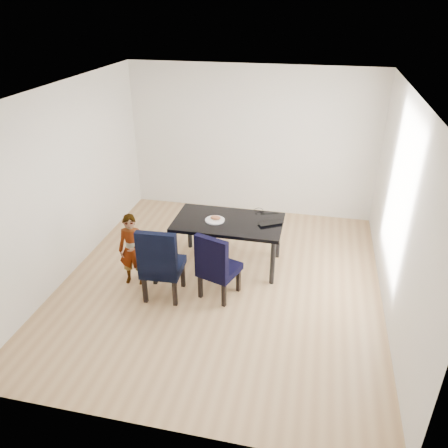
% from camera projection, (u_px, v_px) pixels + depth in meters
% --- Properties ---
extents(floor, '(4.50, 5.00, 0.01)m').
position_uv_depth(floor, '(221.00, 282.00, 6.36)').
color(floor, tan).
rests_on(floor, ground).
extents(ceiling, '(4.50, 5.00, 0.01)m').
position_uv_depth(ceiling, '(220.00, 91.00, 5.10)').
color(ceiling, white).
rests_on(ceiling, wall_back).
extents(wall_back, '(4.50, 0.01, 2.70)m').
position_uv_depth(wall_back, '(251.00, 142.00, 7.90)').
color(wall_back, white).
rests_on(wall_back, ground).
extents(wall_front, '(4.50, 0.01, 2.70)m').
position_uv_depth(wall_front, '(153.00, 320.00, 3.56)').
color(wall_front, white).
rests_on(wall_front, ground).
extents(wall_left, '(0.01, 5.00, 2.70)m').
position_uv_depth(wall_left, '(65.00, 183.00, 6.16)').
color(wall_left, white).
rests_on(wall_left, ground).
extents(wall_right, '(0.01, 5.00, 2.70)m').
position_uv_depth(wall_right, '(401.00, 214.00, 5.30)').
color(wall_right, silver).
rests_on(wall_right, ground).
extents(dining_table, '(1.60, 0.90, 0.75)m').
position_uv_depth(dining_table, '(228.00, 243.00, 6.62)').
color(dining_table, black).
rests_on(dining_table, floor).
extents(chair_left, '(0.55, 0.57, 1.09)m').
position_uv_depth(chair_left, '(163.00, 261.00, 5.85)').
color(chair_left, black).
rests_on(chair_left, floor).
extents(chair_right, '(0.61, 0.62, 0.99)m').
position_uv_depth(chair_right, '(220.00, 264.00, 5.88)').
color(chair_right, black).
rests_on(chair_right, floor).
extents(child, '(0.42, 0.31, 1.07)m').
position_uv_depth(child, '(132.00, 250.00, 6.12)').
color(child, '#F83D14').
rests_on(child, floor).
extents(plate, '(0.32, 0.32, 0.02)m').
position_uv_depth(plate, '(215.00, 220.00, 6.44)').
color(plate, white).
rests_on(plate, dining_table).
extents(sandwich, '(0.17, 0.12, 0.06)m').
position_uv_depth(sandwich, '(216.00, 218.00, 6.43)').
color(sandwich, '#9B5937').
rests_on(sandwich, plate).
extents(laptop, '(0.43, 0.39, 0.03)m').
position_uv_depth(laptop, '(269.00, 221.00, 6.39)').
color(laptop, black).
rests_on(laptop, dining_table).
extents(cable_tangle, '(0.16, 0.16, 0.01)m').
position_uv_depth(cable_tangle, '(260.00, 213.00, 6.66)').
color(cable_tangle, black).
rests_on(cable_tangle, dining_table).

